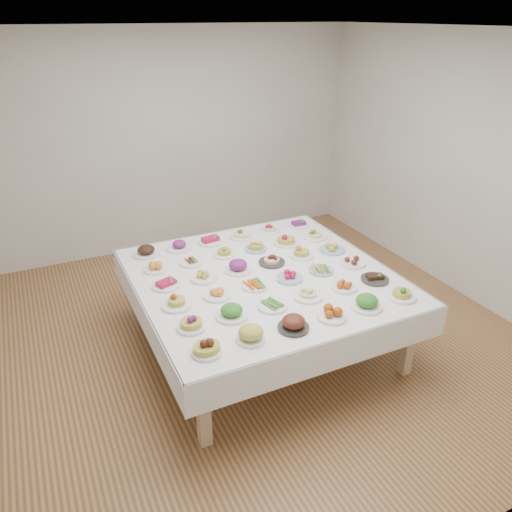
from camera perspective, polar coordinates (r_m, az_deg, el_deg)
name	(u,v)px	position (r m, az deg, el deg)	size (l,w,h in m)	color
room_envelope	(255,154)	(4.31, -0.11, 11.55)	(5.02, 5.02, 2.81)	#A26F43
display_table	(263,281)	(4.59, 0.81, -2.92)	(2.27, 2.27, 0.75)	white
dish_0	(206,345)	(3.56, -5.69, -10.08)	(0.22, 0.22, 0.14)	white
dish_1	(251,333)	(3.67, -0.60, -8.84)	(0.22, 0.22, 0.13)	white
dish_2	(294,321)	(3.80, 4.31, -7.47)	(0.24, 0.24, 0.14)	#2E2C29
dish_3	(332,312)	(3.97, 8.67, -6.40)	(0.23, 0.23, 0.11)	white
dish_4	(367,300)	(4.14, 12.57, -4.91)	(0.26, 0.26, 0.15)	white
dish_5	(402,291)	(4.35, 16.35, -3.89)	(0.24, 0.24, 0.14)	white
dish_6	(191,321)	(3.83, -7.42, -7.40)	(0.23, 0.23, 0.14)	white
dish_7	(232,309)	(3.93, -2.81, -6.09)	(0.25, 0.25, 0.15)	white
dish_8	(272,304)	(4.07, 1.88, -5.55)	(0.25, 0.24, 0.06)	white
dish_9	(308,292)	(4.21, 5.97, -4.08)	(0.25, 0.25, 0.12)	white
dish_10	(344,285)	(4.40, 10.02, -3.25)	(0.22, 0.22, 0.09)	white
dish_11	(375,277)	(4.58, 13.44, -2.35)	(0.25, 0.25, 0.10)	#2E2C29
dish_12	(176,300)	(4.12, -9.08, -4.96)	(0.25, 0.25, 0.14)	white
dish_13	(217,292)	(4.22, -4.46, -4.15)	(0.24, 0.24, 0.10)	white
dish_14	(255,285)	(4.36, -0.16, -3.28)	(0.23, 0.23, 0.06)	white
dish_15	(290,276)	(4.48, 3.86, -2.25)	(0.24, 0.24, 0.10)	#4C66B2
dish_16	(321,269)	(4.65, 7.41, -1.52)	(0.24, 0.23, 0.06)	#4C66B2
dish_17	(352,260)	(4.82, 10.96, -0.40)	(0.25, 0.25, 0.11)	white
dish_18	(166,282)	(4.42, -10.25, -2.97)	(0.24, 0.24, 0.11)	white
dish_19	(204,275)	(4.50, -5.97, -2.17)	(0.25, 0.25, 0.10)	white
dish_20	(238,264)	(4.60, -2.08, -0.93)	(0.25, 0.25, 0.15)	white
dish_21	(272,258)	(4.75, 1.82, -0.24)	(0.25, 0.25, 0.13)	#2E2C29
dish_22	(302,251)	(4.89, 5.23, 0.63)	(0.23, 0.23, 0.14)	white
dish_23	(332,246)	(5.06, 8.71, 1.10)	(0.25, 0.25, 0.11)	#4C66B2
dish_24	(156,266)	(4.72, -11.39, -1.16)	(0.22, 0.22, 0.10)	white
dish_25	(192,261)	(4.81, -7.38, -0.60)	(0.24, 0.24, 0.05)	white
dish_26	(224,251)	(4.91, -3.66, 0.60)	(0.22, 0.22, 0.12)	white
dish_27	(256,245)	(5.02, -0.03, 1.32)	(0.22, 0.22, 0.13)	#4C66B2
dish_28	(286,238)	(5.15, 3.45, 2.12)	(0.26, 0.25, 0.16)	white
dish_29	(315,232)	(5.32, 6.78, 2.74)	(0.24, 0.24, 0.14)	white
dish_30	(146,249)	(5.02, -12.47, 0.81)	(0.25, 0.25, 0.15)	white
dish_31	(179,244)	(5.10, -8.77, 1.41)	(0.25, 0.25, 0.13)	white
dish_32	(210,239)	(5.20, -5.24, 1.93)	(0.24, 0.24, 0.11)	white
dish_33	(242,232)	(5.30, -1.63, 2.80)	(0.25, 0.25, 0.14)	white
dish_34	(270,227)	(5.45, 1.60, 3.28)	(0.22, 0.22, 0.11)	white
dish_35	(299,223)	(5.61, 4.90, 3.73)	(0.22, 0.22, 0.09)	white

